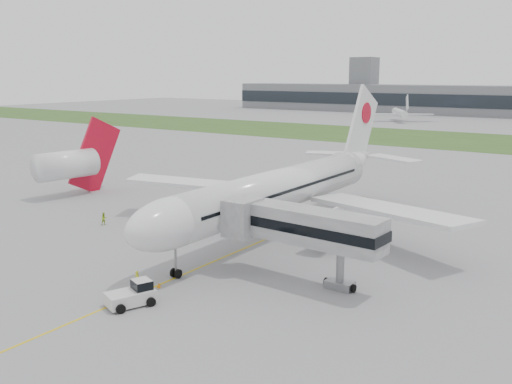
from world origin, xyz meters
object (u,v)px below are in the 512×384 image
Objects in this scene: pushback_tug at (134,294)px; neighbor_aircraft at (70,164)px; ground_crew_near at (138,279)px; jet_bridge at (299,226)px; airliner at (284,188)px.

neighbor_aircraft is at bearing 169.67° from pushback_tug.
pushback_tug reaches higher than ground_crew_near.
pushback_tug is 0.28× the size of neighbor_aircraft.
ground_crew_near is 0.10× the size of neighbor_aircraft.
ground_crew_near is (-11.25, -9.94, -4.61)m from jet_bridge.
jet_bridge is 15.71m from ground_crew_near.
neighbor_aircraft is at bearing -178.96° from airliner.
jet_bridge is (10.21, -14.00, -0.21)m from airliner.
jet_bridge is 0.99× the size of neighbor_aircraft.
airliner is 27.28m from pushback_tug.
ground_crew_near is at bearing 152.75° from pushback_tug.
airliner reaches higher than jet_bridge.
pushback_tug is at bearing 133.77° from ground_crew_near.
airliner is 3.36× the size of jet_bridge.
pushback_tug is 2.71× the size of ground_crew_near.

